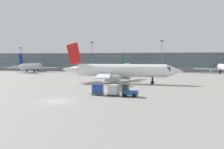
# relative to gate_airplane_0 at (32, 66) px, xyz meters

# --- Properties ---
(ground_plane) EXTENTS (400.00, 400.00, 0.00)m
(ground_plane) POSITION_rel_gate_airplane_0_xyz_m (45.36, -74.83, -2.73)
(ground_plane) COLOR gray
(taxiway_centreline_stripe) EXTENTS (109.27, 13.33, 0.01)m
(taxiway_centreline_stripe) POSITION_rel_gate_airplane_0_xyz_m (51.32, -49.39, -2.73)
(taxiway_centreline_stripe) COLOR yellow
(taxiway_centreline_stripe) RESTS_ON ground_plane
(terminal_concourse) EXTENTS (174.74, 11.00, 9.60)m
(terminal_concourse) POSITION_rel_gate_airplane_0_xyz_m (45.36, 19.56, 2.19)
(terminal_concourse) COLOR #8C939E
(terminal_concourse) RESTS_ON ground_plane
(gate_airplane_0) EXTENTS (25.51, 27.51, 9.11)m
(gate_airplane_0) POSITION_rel_gate_airplane_0_xyz_m (0.00, 0.00, 0.00)
(gate_airplane_0) COLOR white
(gate_airplane_0) RESTS_ON ground_plane
(gate_airplane_1) EXTENTS (26.30, 28.18, 9.36)m
(gate_airplane_1) POSITION_rel_gate_airplane_0_xyz_m (47.50, -0.86, 0.08)
(gate_airplane_1) COLOR silver
(gate_airplane_1) RESTS_ON ground_plane
(gate_airplane_2) EXTENTS (25.56, 27.60, 9.14)m
(gate_airplane_2) POSITION_rel_gate_airplane_0_xyz_m (89.99, 0.17, 0.01)
(gate_airplane_2) COLOR silver
(gate_airplane_2) RESTS_ON ground_plane
(taxiing_regional_jet) EXTENTS (32.80, 30.30, 10.86)m
(taxiing_regional_jet) POSITION_rel_gate_airplane_0_xyz_m (50.90, -47.34, 0.53)
(taxiing_regional_jet) COLOR white
(taxiing_regional_jet) RESTS_ON ground_plane
(baggage_tug) EXTENTS (2.77, 1.93, 2.10)m
(baggage_tug) POSITION_rel_gate_airplane_0_xyz_m (55.62, -68.85, -1.84)
(baggage_tug) COLOR #194C8C
(baggage_tug) RESTS_ON ground_plane
(cargo_dolly_lead) EXTENTS (2.30, 1.88, 1.94)m
(cargo_dolly_lead) POSITION_rel_gate_airplane_0_xyz_m (52.96, -68.47, -1.68)
(cargo_dolly_lead) COLOR #595B60
(cargo_dolly_lead) RESTS_ON ground_plane
(cargo_dolly_trailing) EXTENTS (2.30, 1.88, 1.94)m
(cargo_dolly_trailing) POSITION_rel_gate_airplane_0_xyz_m (50.07, -68.06, -1.68)
(cargo_dolly_trailing) COLOR #595B60
(cargo_dolly_trailing) RESTS_ON ground_plane
(apron_light_mast_0) EXTENTS (1.80, 0.36, 12.82)m
(apron_light_mast_0) POSITION_rel_gate_airplane_0_xyz_m (-12.74, 11.82, 4.36)
(apron_light_mast_0) COLOR gray
(apron_light_mast_0) RESTS_ON ground_plane
(apron_light_mast_1) EXTENTS (1.80, 0.36, 15.48)m
(apron_light_mast_1) POSITION_rel_gate_airplane_0_xyz_m (27.61, 13.45, 5.70)
(apron_light_mast_1) COLOR gray
(apron_light_mast_1) RESTS_ON ground_plane
(apron_light_mast_2) EXTENTS (1.80, 0.36, 15.66)m
(apron_light_mast_2) POSITION_rel_gate_airplane_0_xyz_m (63.96, 11.98, 5.79)
(apron_light_mast_2) COLOR gray
(apron_light_mast_2) RESTS_ON ground_plane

